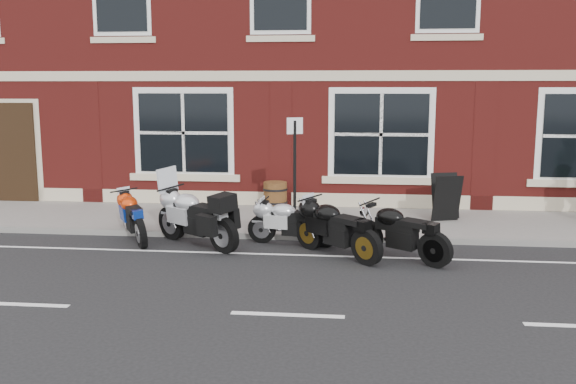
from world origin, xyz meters
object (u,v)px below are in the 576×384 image
object	(u,v)px
a_board_sign	(446,197)
moto_sport_red	(135,215)
parking_sign	(295,166)
moto_sport_black	(336,227)
moto_sport_silver	(291,221)
moto_touring_silver	(196,215)
moto_naked_black	(399,230)
barrel_planter	(275,196)

from	to	relation	value
a_board_sign	moto_sport_red	bearing A→B (deg)	-179.11
parking_sign	moto_sport_black	bearing A→B (deg)	-79.60
moto_sport_black	parking_sign	bearing A→B (deg)	75.38
moto_sport_silver	a_board_sign	size ratio (longest dim) A/B	1.75
moto_touring_silver	parking_sign	bearing A→B (deg)	-26.99
moto_sport_red	parking_sign	bearing A→B (deg)	-19.24
moto_sport_silver	moto_naked_black	size ratio (longest dim) A/B	1.06
moto_touring_silver	moto_sport_black	xyz separation A→B (m)	(2.82, -0.52, -0.06)
moto_sport_black	barrel_planter	world-z (taller)	moto_sport_black
moto_touring_silver	moto_naked_black	xyz separation A→B (m)	(3.98, -0.61, -0.08)
moto_sport_red	barrel_planter	world-z (taller)	moto_sport_red
moto_naked_black	a_board_sign	xyz separation A→B (m)	(1.24, 3.07, 0.11)
moto_sport_red	moto_sport_black	bearing A→B (deg)	-41.55
moto_sport_red	moto_naked_black	world-z (taller)	moto_naked_black
moto_sport_black	moto_naked_black	distance (m)	1.16
moto_sport_black	parking_sign	xyz separation A→B (m)	(-0.93, 1.47, 0.94)
moto_touring_silver	a_board_sign	xyz separation A→B (m)	(5.22, 2.46, 0.03)
moto_sport_black	parking_sign	size ratio (longest dim) A/B	0.70
moto_sport_black	barrel_planter	xyz separation A→B (m)	(-1.65, 3.86, -0.10)
barrel_planter	moto_sport_black	bearing A→B (deg)	-66.78
moto_naked_black	a_board_sign	distance (m)	3.31
moto_touring_silver	moto_sport_silver	world-z (taller)	moto_touring_silver
moto_naked_black	barrel_planter	distance (m)	4.84
moto_naked_black	moto_sport_silver	bearing A→B (deg)	104.55
moto_sport_silver	barrel_planter	bearing A→B (deg)	23.36
moto_touring_silver	moto_naked_black	bearing A→B (deg)	-62.28
moto_touring_silver	moto_sport_black	distance (m)	2.87
moto_sport_red	barrel_planter	bearing A→B (deg)	19.66
moto_sport_red	moto_sport_black	size ratio (longest dim) A/B	1.07
a_board_sign	barrel_planter	size ratio (longest dim) A/B	1.56
moto_sport_black	moto_sport_red	bearing A→B (deg)	121.90
moto_sport_silver	moto_touring_silver	bearing A→B (deg)	108.05
barrel_planter	a_board_sign	bearing A→B (deg)	-12.22
moto_touring_silver	moto_naked_black	world-z (taller)	moto_touring_silver
moto_sport_red	parking_sign	xyz separation A→B (m)	(3.26, 0.65, 0.98)
barrel_planter	parking_sign	bearing A→B (deg)	-73.16
moto_naked_black	parking_sign	bearing A→B (deg)	90.59
moto_touring_silver	moto_sport_red	xyz separation A→B (m)	(-1.36, 0.30, -0.10)
moto_touring_silver	a_board_sign	distance (m)	5.77
moto_touring_silver	barrel_planter	size ratio (longest dim) A/B	2.87
moto_touring_silver	moto_sport_silver	distance (m)	1.92
moto_sport_black	moto_sport_silver	size ratio (longest dim) A/B	0.90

